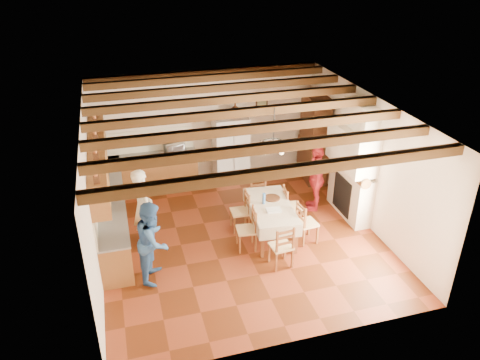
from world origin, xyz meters
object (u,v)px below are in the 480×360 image
(dining_table, at_px, (271,208))
(chair_end_far, at_px, (260,194))
(chair_left_near, at_px, (246,229))
(microwave, at_px, (174,148))
(hutch, at_px, (314,138))
(chair_right_near, at_px, (307,222))
(person_woman_blue, at_px, (153,241))
(chair_right_far, at_px, (292,206))
(refrigerator, at_px, (231,148))
(chair_left_far, at_px, (240,211))
(person_man, at_px, (143,208))
(person_woman_red, at_px, (316,178))
(chair_end_near, at_px, (281,245))

(dining_table, xyz_separation_m, chair_end_far, (0.10, 1.04, -0.20))
(chair_left_near, distance_m, microwave, 3.61)
(hutch, bearing_deg, chair_right_near, -108.74)
(person_woman_blue, relative_size, microwave, 3.41)
(chair_left_near, distance_m, chair_right_far, 1.45)
(refrigerator, relative_size, chair_left_near, 1.88)
(dining_table, xyz_separation_m, chair_left_far, (-0.59, 0.41, -0.20))
(chair_right_near, xyz_separation_m, chair_end_far, (-0.59, 1.48, 0.00))
(microwave, bearing_deg, chair_left_far, -86.47)
(chair_left_near, distance_m, person_man, 2.24)
(chair_left_near, height_order, microwave, microwave)
(chair_left_near, xyz_separation_m, chair_right_near, (1.35, -0.10, 0.00))
(refrigerator, distance_m, chair_right_near, 3.54)
(chair_right_near, xyz_separation_m, person_man, (-3.41, 0.87, 0.42))
(chair_left_near, distance_m, person_woman_blue, 2.06)
(chair_right_near, height_order, microwave, microwave)
(chair_right_far, bearing_deg, microwave, 45.86)
(chair_right_near, bearing_deg, person_man, 69.12)
(person_woman_blue, bearing_deg, chair_right_near, -65.52)
(microwave, bearing_deg, refrigerator, -22.38)
(hutch, relative_size, microwave, 4.81)
(refrigerator, relative_size, person_woman_red, 1.08)
(chair_left_near, relative_size, person_woman_blue, 0.58)
(microwave, bearing_deg, person_woman_red, -54.22)
(chair_right_far, bearing_deg, hutch, -27.37)
(refrigerator, xyz_separation_m, person_woman_blue, (-2.52, -3.74, -0.07))
(person_man, bearing_deg, chair_end_near, -142.13)
(dining_table, xyz_separation_m, person_woman_blue, (-2.65, -0.77, 0.15))
(chair_end_near, relative_size, chair_end_far, 1.00)
(chair_right_near, xyz_separation_m, chair_right_far, (-0.05, 0.76, 0.00))
(chair_end_far, height_order, person_man, person_man)
(dining_table, bearing_deg, microwave, 117.83)
(chair_left_near, relative_size, chair_right_near, 1.00)
(chair_left_near, bearing_deg, chair_end_far, 156.71)
(person_woman_red, xyz_separation_m, microwave, (-3.07, 2.27, 0.20))
(microwave, bearing_deg, dining_table, -79.85)
(refrigerator, height_order, chair_left_near, refrigerator)
(hutch, bearing_deg, person_woman_red, -104.62)
(person_woman_blue, bearing_deg, chair_end_far, -37.77)
(hutch, bearing_deg, chair_end_far, -137.71)
(hutch, height_order, person_man, hutch)
(refrigerator, xyz_separation_m, chair_right_near, (0.82, -3.42, -0.42))
(chair_end_far, bearing_deg, chair_left_far, -138.97)
(hutch, distance_m, chair_end_near, 4.24)
(dining_table, xyz_separation_m, chair_end_near, (-0.16, -1.10, -0.20))
(refrigerator, distance_m, person_man, 3.63)
(refrigerator, xyz_separation_m, person_man, (-2.59, -2.54, -0.00))
(chair_end_far, bearing_deg, chair_right_far, -55.02)
(person_woman_red, bearing_deg, chair_right_far, -34.64)
(chair_left_near, xyz_separation_m, chair_right_far, (1.30, 0.65, 0.00))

